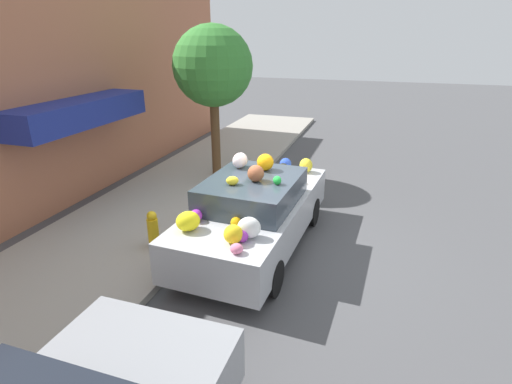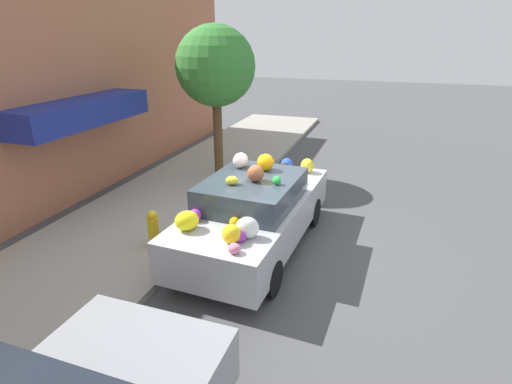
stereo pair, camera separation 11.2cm
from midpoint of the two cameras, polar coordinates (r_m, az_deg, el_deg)
ground_plane at (r=7.67m, az=0.06°, el=-7.82°), size 60.00×60.00×0.00m
sidewalk_curb at (r=8.76m, az=-17.07°, el=-4.44°), size 24.00×3.20×0.13m
building_facade at (r=9.54m, az=-29.80°, el=11.06°), size 18.00×1.20×4.99m
street_tree at (r=10.67m, az=-6.49°, el=17.31°), size 2.04×2.04×3.90m
fire_hydrant at (r=7.52m, az=-14.91°, el=-5.16°), size 0.20×0.20×0.70m
art_car at (r=7.32m, az=-0.50°, el=-2.68°), size 4.31×1.91×1.74m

